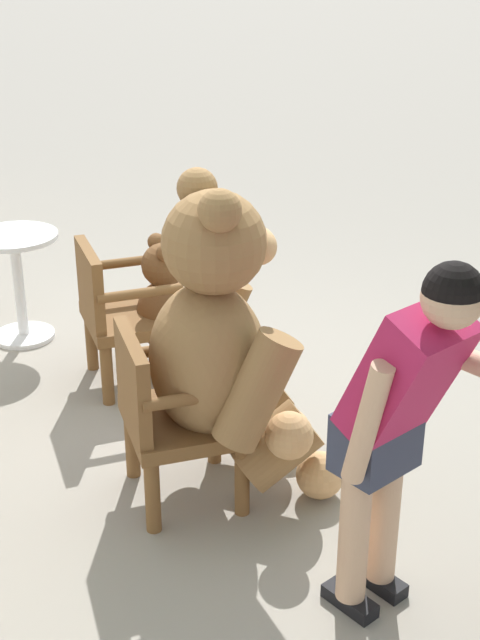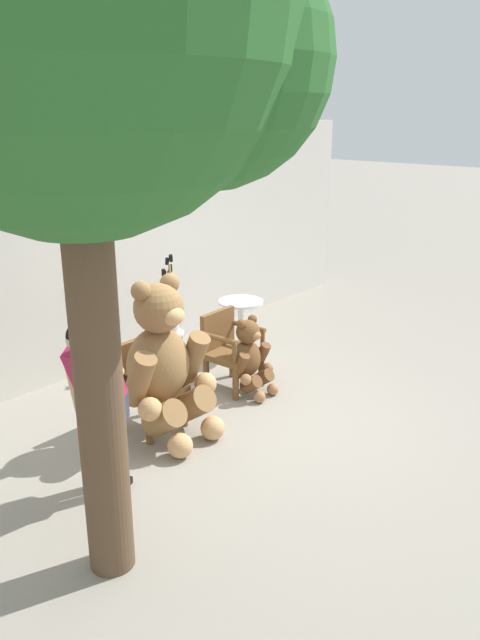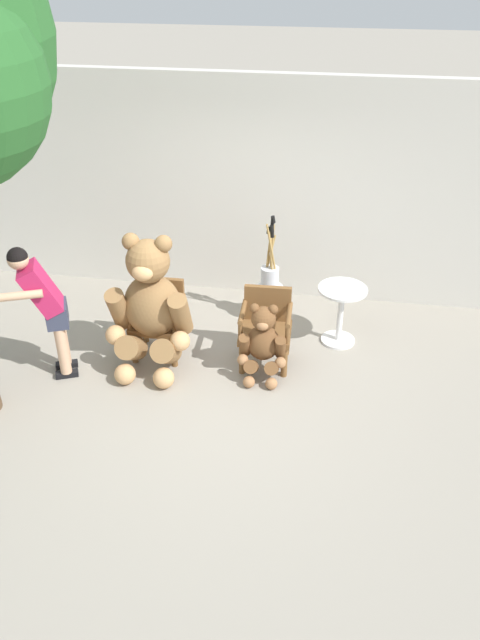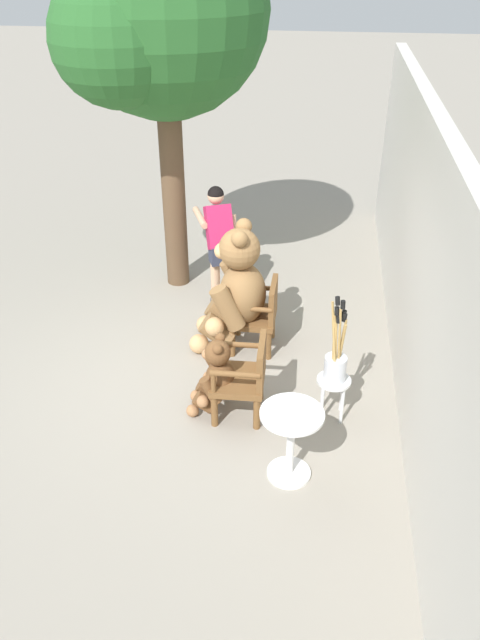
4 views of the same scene
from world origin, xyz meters
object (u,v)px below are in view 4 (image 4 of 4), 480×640
wooden_chair_left (258,313)px  patio_tree (155,16)px  white_stool (333,388)px  round_side_table (291,437)px  teddy_bear_large (235,289)px  person_visitor (220,238)px  teddy_bear_small (216,376)px  wooden_chair_right (244,376)px  brush_bucket (336,362)px

wooden_chair_left → patio_tree: size_ratio=0.18×
white_stool → round_side_table: bearing=-22.6°
teddy_bear_large → person_visitor: 1.09m
teddy_bear_small → white_stool: (-0.07, 1.17, -0.07)m
teddy_bear_small → white_stool: 1.18m
wooden_chair_right → person_visitor: (-2.23, -0.62, 0.45)m
wooden_chair_left → wooden_chair_right: same height
person_visitor → brush_bucket: bearing=34.8°
round_side_table → teddy_bear_large: bearing=-158.8°
wooden_chair_left → brush_bucket: brush_bucket is taller
wooden_chair_left → patio_tree: bearing=-135.3°
wooden_chair_left → white_stool: wooden_chair_left is taller
wooden_chair_right → patio_tree: size_ratio=0.18×
wooden_chair_left → person_visitor: person_visitor is taller
patio_tree → wooden_chair_right: bearing=27.8°
teddy_bear_small → round_side_table: (0.80, 0.81, 0.02)m
round_side_table → white_stool: bearing=157.4°
teddy_bear_large → brush_bucket: size_ratio=1.64×
person_visitor → brush_bucket: size_ratio=1.63×
wooden_chair_left → teddy_bear_small: teddy_bear_small is taller
teddy_bear_small → white_stool: bearing=93.6°
wooden_chair_left → wooden_chair_right: bearing=-0.0°
teddy_bear_small → brush_bucket: 1.20m
teddy_bear_small → round_side_table: teddy_bear_small is taller
teddy_bear_small → person_visitor: (-2.24, -0.33, 0.49)m
person_visitor → patio_tree: (-0.37, -0.75, 2.50)m
wooden_chair_right → teddy_bear_small: 0.29m
wooden_chair_left → teddy_bear_large: size_ratio=0.55×
wooden_chair_right → person_visitor: size_ratio=0.56×
wooden_chair_right → round_side_table: bearing=32.8°
brush_bucket → round_side_table: (0.87, -0.36, -0.22)m
wooden_chair_right → teddy_bear_large: 1.28m
brush_bucket → patio_tree: patio_tree is taller
brush_bucket → white_stool: bearing=164.8°
person_visitor → wooden_chair_left: bearing=31.3°
white_stool → round_side_table: round_side_table is taller
wooden_chair_left → patio_tree: 3.54m
wooden_chair_left → round_side_table: 2.09m
teddy_bear_small → white_stool: teddy_bear_small is taller
wooden_chair_left → round_side_table: size_ratio=1.19×
brush_bucket → patio_tree: bearing=-138.3°
teddy_bear_small → round_side_table: size_ratio=1.22×
white_stool → patio_tree: size_ratio=0.10×
person_visitor → brush_bucket: (2.17, 1.50, -0.24)m
wooden_chair_left → brush_bucket: size_ratio=0.91×
round_side_table → wooden_chair_left: bearing=-165.6°
teddy_bear_small → patio_tree: (-2.60, -1.08, 2.99)m
teddy_bear_small → patio_tree: bearing=-157.5°
wooden_chair_right → patio_tree: bearing=-152.2°
teddy_bear_large → brush_bucket: teddy_bear_large is taller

